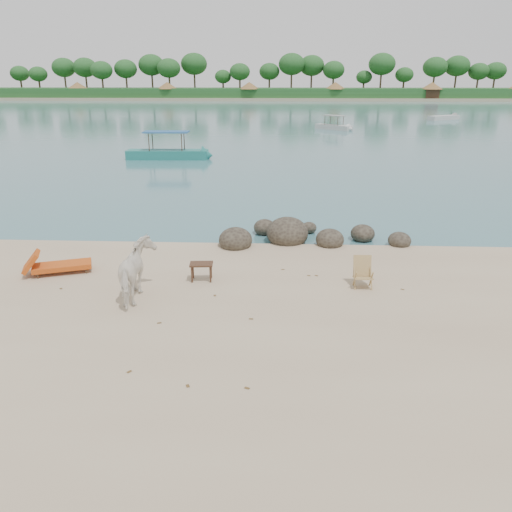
{
  "coord_description": "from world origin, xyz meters",
  "views": [
    {
      "loc": [
        1.25,
        -9.77,
        5.17
      ],
      "look_at": [
        0.68,
        2.0,
        1.0
      ],
      "focal_mm": 35.0,
      "sensor_mm": 36.0,
      "label": 1
    }
  ],
  "objects": [
    {
      "name": "water",
      "position": [
        0.0,
        90.0,
        0.0
      ],
      "size": [
        400.0,
        400.0,
        0.0
      ],
      "primitive_type": "plane",
      "color": "#3A6875",
      "rests_on": "ground"
    },
    {
      "name": "far_scenery",
      "position": [
        0.03,
        136.7,
        3.14
      ],
      "size": [
        420.0,
        18.0,
        9.5
      ],
      "color": "#1E4C1E",
      "rests_on": "ground"
    },
    {
      "name": "boulders",
      "position": [
        1.77,
        6.36,
        0.2
      ],
      "size": [
        6.32,
        2.81,
        1.06
      ],
      "rotation": [
        0.0,
        0.0,
        -0.39
      ],
      "color": "#2C241D",
      "rests_on": "ground"
    },
    {
      "name": "lounge_chair",
      "position": [
        -4.84,
        3.08,
        0.29
      ],
      "size": [
        2.07,
        1.32,
        0.59
      ],
      "primitive_type": null,
      "rotation": [
        0.0,
        0.0,
        0.36
      ],
      "color": "#BF4A16",
      "rests_on": "ground"
    },
    {
      "name": "far_shore",
      "position": [
        0.0,
        170.0,
        0.0
      ],
      "size": [
        420.0,
        90.0,
        1.4
      ],
      "primitive_type": "cube",
      "color": "tan",
      "rests_on": "ground"
    },
    {
      "name": "deck_chair",
      "position": [
        3.45,
        2.4,
        0.4
      ],
      "size": [
        0.52,
        0.57,
        0.8
      ],
      "primitive_type": null,
      "rotation": [
        0.0,
        0.0,
        0.01
      ],
      "color": "tan",
      "rests_on": "ground"
    },
    {
      "name": "boat_near",
      "position": [
        -6.63,
        25.05,
        1.52
      ],
      "size": [
        6.32,
        1.67,
        3.05
      ],
      "primitive_type": null,
      "rotation": [
        0.0,
        0.0,
        0.04
      ],
      "color": "#1F6F69",
      "rests_on": "water"
    },
    {
      "name": "boat_far",
      "position": [
        23.74,
        62.8,
        0.35
      ],
      "size": [
        5.63,
        4.52,
        0.69
      ],
      "primitive_type": null,
      "rotation": [
        0.0,
        0.0,
        0.61
      ],
      "color": "#B6B5B1",
      "rests_on": "water"
    },
    {
      "name": "side_table",
      "position": [
        -0.82,
        2.68,
        0.25
      ],
      "size": [
        0.64,
        0.44,
        0.49
      ],
      "primitive_type": null,
      "rotation": [
        0.0,
        0.0,
        0.07
      ],
      "color": "#342014",
      "rests_on": "ground"
    },
    {
      "name": "boat_mid",
      "position": [
        7.13,
        47.73,
        1.25
      ],
      "size": [
        4.46,
        4.36,
        2.49
      ],
      "primitive_type": null,
      "rotation": [
        0.0,
        0.0,
        -0.77
      ],
      "color": "#B3B4B0",
      "rests_on": "water"
    },
    {
      "name": "dead_leaves",
      "position": [
        0.33,
        0.92,
        0.0
      ],
      "size": [
        9.03,
        6.01,
        0.0
      ],
      "color": "brown",
      "rests_on": "ground"
    },
    {
      "name": "cow",
      "position": [
        -2.2,
        1.44,
        0.72
      ],
      "size": [
        0.95,
        1.78,
        1.45
      ],
      "primitive_type": "imported",
      "rotation": [
        0.0,
        0.0,
        3.25
      ],
      "color": "white",
      "rests_on": "ground"
    }
  ]
}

